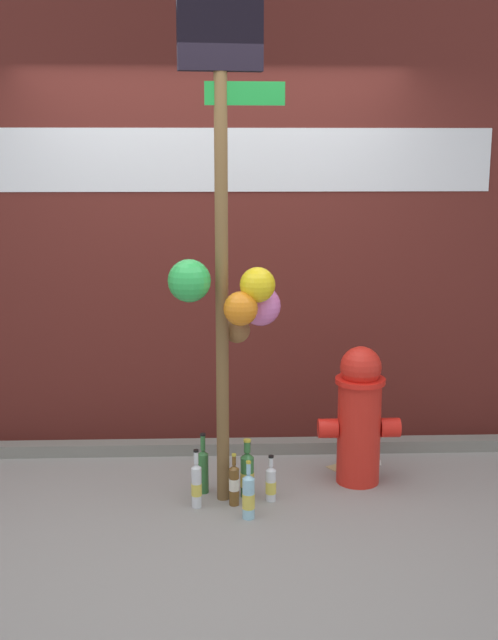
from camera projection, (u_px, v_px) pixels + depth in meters
name	position (u px, v px, depth m)	size (l,w,h in m)	color
ground_plane	(215.00, 523.00, 4.29)	(14.00, 14.00, 0.00)	gray
building_wall	(213.00, 177.00, 5.29)	(10.00, 0.21, 3.58)	#561E19
curb_strip	(215.00, 447.00, 5.29)	(8.00, 0.12, 0.08)	slate
memorial_post	(229.00, 243.00, 4.26)	(0.62, 0.40, 2.72)	brown
fire_hydrant	(359.00, 415.00, 4.75)	(0.49, 0.30, 0.84)	red
bottle_0	(234.00, 484.00, 4.49)	(0.06, 0.06, 0.31)	brown
bottle_1	(271.00, 483.00, 4.55)	(0.06, 0.06, 0.27)	silver
bottle_2	(196.00, 485.00, 4.47)	(0.06, 0.06, 0.34)	silver
bottle_3	(203.00, 469.00, 4.65)	(0.06, 0.06, 0.36)	#337038
bottle_4	(249.00, 497.00, 4.33)	(0.07, 0.07, 0.33)	#93CCE0
bottle_5	(247.00, 474.00, 4.60)	(0.08, 0.08, 0.35)	#337038
litter_0	(370.00, 462.00, 5.13)	(0.14, 0.09, 0.01)	silver
litter_1	(338.00, 467.00, 5.05)	(0.13, 0.09, 0.01)	tan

